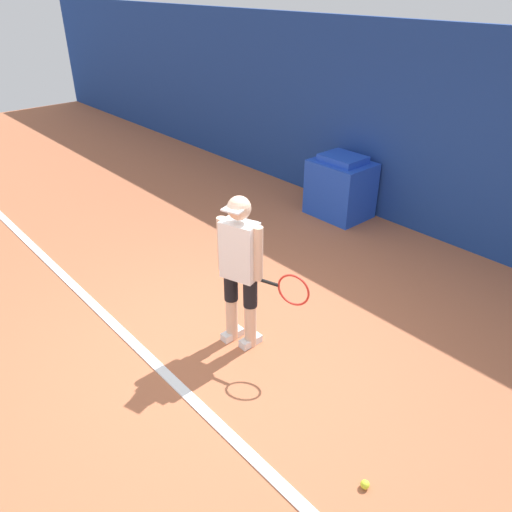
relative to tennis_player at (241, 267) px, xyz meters
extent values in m
plane|color=#B76642|center=(0.03, -0.21, -0.88)|extent=(24.00, 24.00, 0.00)
cube|color=navy|center=(0.03, 3.60, 0.52)|extent=(24.00, 0.10, 2.80)
cube|color=white|center=(0.03, -0.86, -0.88)|extent=(21.60, 0.10, 0.01)
cylinder|color=beige|center=(-0.12, -0.04, -0.64)|extent=(0.12, 0.12, 0.48)
cylinder|color=black|center=(-0.12, -0.04, -0.26)|extent=(0.14, 0.14, 0.29)
cube|color=white|center=(-0.12, -0.04, -0.84)|extent=(0.10, 0.24, 0.08)
cylinder|color=beige|center=(0.09, 0.03, -0.64)|extent=(0.12, 0.12, 0.48)
cylinder|color=black|center=(0.09, 0.03, -0.26)|extent=(0.14, 0.14, 0.29)
cube|color=white|center=(0.09, 0.03, -0.84)|extent=(0.10, 0.24, 0.08)
cube|color=white|center=(-0.01, 0.00, 0.18)|extent=(0.39, 0.30, 0.57)
sphere|color=beige|center=(-0.01, 0.00, 0.60)|extent=(0.22, 0.22, 0.22)
cube|color=white|center=(0.02, -0.10, 0.62)|extent=(0.21, 0.17, 0.02)
cylinder|color=beige|center=(-0.20, -0.07, 0.19)|extent=(0.09, 0.09, 0.54)
cylinder|color=beige|center=(0.17, 0.06, 0.19)|extent=(0.09, 0.09, 0.54)
cylinder|color=black|center=(0.28, 0.09, -0.08)|extent=(0.22, 0.10, 0.03)
torus|color=red|center=(0.52, 0.17, -0.08)|extent=(0.31, 0.12, 0.32)
sphere|color=#D1E533|center=(1.88, -0.41, -0.85)|extent=(0.07, 0.07, 0.07)
cube|color=blue|center=(-1.40, 3.14, -0.45)|extent=(0.88, 0.71, 0.86)
cube|color=blue|center=(-1.40, 3.14, 0.03)|extent=(0.62, 0.50, 0.10)
camera|label=1|loc=(3.12, -2.57, 2.38)|focal=35.00mm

